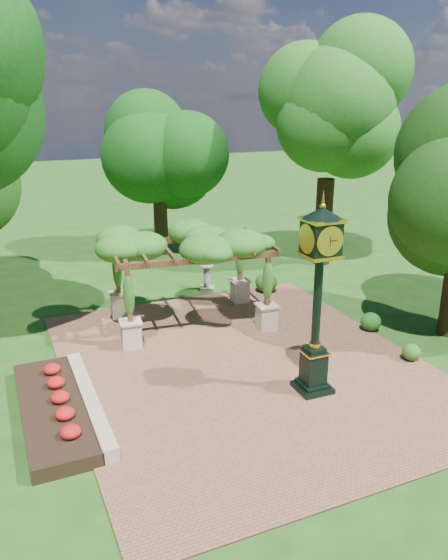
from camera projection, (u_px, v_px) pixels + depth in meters
name	position (u px, v px, depth m)	size (l,w,h in m)	color
ground	(260.00, 381.00, 15.18)	(120.00, 120.00, 0.00)	#1E4714
brick_plaza	(245.00, 365.00, 16.04)	(10.00, 12.00, 0.04)	brown
border_wall	(90.00, 401.00, 13.79)	(0.35, 5.00, 0.40)	#C6B793
flower_bed	(53.00, 410.00, 13.45)	(1.50, 5.00, 0.36)	red
pedestal_clock	(318.00, 285.00, 13.70)	(1.02, 1.02, 5.06)	black
pergola	(190.00, 247.00, 18.23)	(5.61, 3.86, 3.33)	beige
sundial	(207.00, 279.00, 22.33)	(0.75, 0.75, 1.02)	gray
shrub_front	(411.00, 352.00, 16.24)	(0.55, 0.55, 0.50)	#2A5A19
shrub_mid	(371.00, 322.00, 18.32)	(0.68, 0.68, 0.61)	#1B5718
shrub_back	(266.00, 282.00, 21.92)	(0.88, 0.88, 0.79)	#275619
tree_north	(158.00, 152.00, 25.98)	(4.61, 4.61, 7.32)	#302213
tree_east_far	(330.00, 108.00, 23.73)	(4.69, 4.69, 10.32)	#322013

